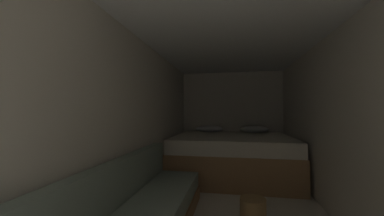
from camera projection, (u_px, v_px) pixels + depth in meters
wall_back at (231, 118)px, 5.02m from camera, size 2.35×0.05×2.12m
wall_left at (131, 125)px, 2.53m from camera, size 0.05×5.43×2.12m
wall_right at (352, 127)px, 2.12m from camera, size 0.05×5.43×2.12m
ceiling_slab at (232, 25)px, 2.34m from camera, size 2.35×5.43×0.05m
bed at (232, 156)px, 4.07m from camera, size 2.13×1.77×0.91m
wicker_basket at (253, 209)px, 2.46m from camera, size 0.29×0.29×0.23m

